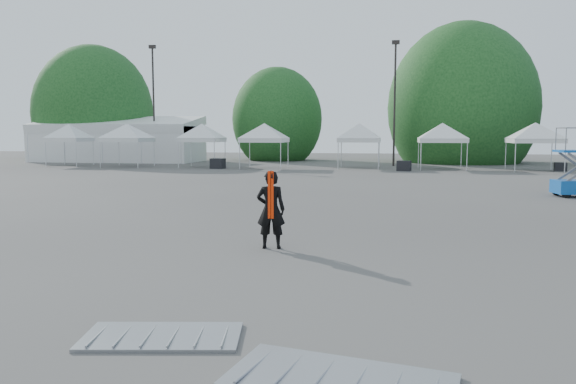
# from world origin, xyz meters

# --- Properties ---
(ground) EXTENTS (120.00, 120.00, 0.00)m
(ground) POSITION_xyz_m (0.00, 0.00, 0.00)
(ground) COLOR #474442
(ground) RESTS_ON ground
(marquee) EXTENTS (15.00, 6.25, 4.23)m
(marquee) POSITION_xyz_m (-22.00, 35.00, 1.97)
(marquee) COLOR silver
(marquee) RESTS_ON ground
(light_pole_west) EXTENTS (0.60, 0.25, 10.30)m
(light_pole_west) POSITION_xyz_m (-18.00, 34.00, 5.77)
(light_pole_west) COLOR black
(light_pole_west) RESTS_ON ground
(light_pole_east) EXTENTS (0.60, 0.25, 9.80)m
(light_pole_east) POSITION_xyz_m (3.00, 32.00, 5.52)
(light_pole_east) COLOR black
(light_pole_east) RESTS_ON ground
(tree_far_w) EXTENTS (4.80, 4.80, 7.30)m
(tree_far_w) POSITION_xyz_m (-26.00, 38.00, 4.54)
(tree_far_w) COLOR #382314
(tree_far_w) RESTS_ON ground
(tree_mid_w) EXTENTS (4.16, 4.16, 6.33)m
(tree_mid_w) POSITION_xyz_m (-8.00, 40.00, 3.93)
(tree_mid_w) COLOR #382314
(tree_mid_w) RESTS_ON ground
(tree_mid_e) EXTENTS (5.12, 5.12, 7.79)m
(tree_mid_e) POSITION_xyz_m (9.00, 39.00, 4.84)
(tree_mid_e) COLOR #382314
(tree_mid_e) RESTS_ON ground
(tent_a) EXTENTS (3.95, 3.95, 3.88)m
(tent_a) POSITION_xyz_m (-22.45, 27.66, 3.06)
(tent_a) COLOR silver
(tent_a) RESTS_ON ground
(tent_b) EXTENTS (4.55, 4.55, 3.88)m
(tent_b) POSITION_xyz_m (-17.38, 27.39, 3.06)
(tent_b) COLOR silver
(tent_b) RESTS_ON ground
(tent_c) EXTENTS (4.28, 4.28, 3.88)m
(tent_c) POSITION_xyz_m (-11.54, 28.01, 3.06)
(tent_c) COLOR silver
(tent_c) RESTS_ON ground
(tent_d) EXTENTS (4.54, 4.54, 3.88)m
(tent_d) POSITION_xyz_m (-6.47, 27.27, 3.06)
(tent_d) COLOR silver
(tent_d) RESTS_ON ground
(tent_e) EXTENTS (4.37, 4.37, 3.88)m
(tent_e) POSITION_xyz_m (0.44, 28.67, 3.06)
(tent_e) COLOR silver
(tent_e) RESTS_ON ground
(tent_f) EXTENTS (4.67, 4.67, 3.88)m
(tent_f) POSITION_xyz_m (6.36, 28.27, 3.06)
(tent_f) COLOR silver
(tent_f) RESTS_ON ground
(tent_g) EXTENTS (4.70, 4.70, 3.88)m
(tent_g) POSITION_xyz_m (12.51, 27.77, 3.06)
(tent_g) COLOR silver
(tent_g) RESTS_ON ground
(man) EXTENTS (0.69, 0.50, 1.77)m
(man) POSITION_xyz_m (-0.06, -1.16, 0.89)
(man) COLOR black
(man) RESTS_ON ground
(barrier_left) EXTENTS (2.12, 1.31, 0.06)m
(barrier_left) POSITION_xyz_m (-0.28, -6.90, 0.03)
(barrier_left) COLOR #93959A
(barrier_left) RESTS_ON ground
(barrier_mid) EXTENTS (2.54, 1.61, 0.07)m
(barrier_mid) POSITION_xyz_m (2.06, -7.79, 0.04)
(barrier_mid) COLOR #93959A
(barrier_mid) RESTS_ON ground
(crate_west) EXTENTS (1.07, 0.89, 0.75)m
(crate_west) POSITION_xyz_m (-9.77, 26.28, 0.38)
(crate_west) COLOR black
(crate_west) RESTS_ON ground
(crate_mid) EXTENTS (1.04, 0.89, 0.71)m
(crate_mid) POSITION_xyz_m (3.66, 26.03, 0.35)
(crate_mid) COLOR black
(crate_mid) RESTS_ON ground
(crate_east) EXTENTS (0.84, 0.69, 0.60)m
(crate_east) POSITION_xyz_m (14.26, 27.77, 0.30)
(crate_east) COLOR black
(crate_east) RESTS_ON ground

